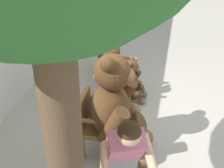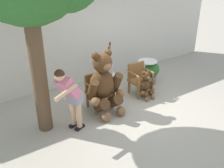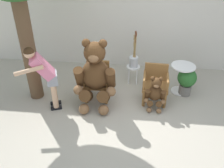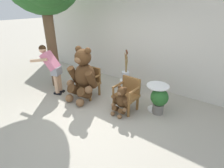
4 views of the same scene
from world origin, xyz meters
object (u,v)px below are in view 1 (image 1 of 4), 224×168
Objects in this scene: wooden_chair_left at (96,121)px; potted_plant at (109,57)px; round_side_table at (102,56)px; person_visitor at (124,157)px; brush_bucket at (65,74)px; white_stool at (67,91)px; teddy_bear_large at (116,106)px; wooden_chair_right at (116,74)px; teddy_bear_small at (133,80)px.

wooden_chair_left is 1.26× the size of potted_plant.
wooden_chair_left is 1.99m from round_side_table.
person_visitor is 2.21m from brush_bucket.
potted_plant reaches higher than white_stool.
wooden_chair_left is at bearing 28.94° from person_visitor.
white_stool is at bearing 35.20° from person_visitor.
teddy_bear_large is 3.33× the size of white_stool.
potted_plant is at bearing 22.48° from wooden_chair_right.
teddy_bear_small is 0.51× the size of person_visitor.
teddy_bear_large reaches higher than potted_plant.
wooden_chair_right is 0.81m from potted_plant.
round_side_table is 1.06× the size of potted_plant.
person_visitor is 3.13m from round_side_table.
round_side_table is (0.64, 0.68, 0.07)m from teddy_bear_small.
wooden_chair_left is at bearing 180.00° from wooden_chair_right.
person_visitor is at bearing -173.36° from teddy_bear_small.
teddy_bear_large is (-1.31, -0.26, 0.29)m from wooden_chair_right.
wooden_chair_right is at bearing 89.15° from teddy_bear_small.
wooden_chair_left is 1.12× the size of teddy_bear_small.
wooden_chair_left is 0.92× the size of brush_bucket.
teddy_bear_large is 2.00× the size of teddy_bear_small.
wooden_chair_right is 2.42m from person_visitor.
teddy_bear_large is at bearing 16.03° from person_visitor.
round_side_table is at bearing 17.92° from person_visitor.
round_side_table is (1.95, 0.40, -0.01)m from wooden_chair_left.
teddy_bear_large reaches higher than teddy_bear_small.
teddy_bear_small is at bearing 6.64° from person_visitor.
brush_bucket is (1.80, 1.27, -0.24)m from person_visitor.
brush_bucket reaches higher than wooden_chair_left.
potted_plant is (1.26, -0.41, 0.04)m from white_stool.
wooden_chair_right is 1.19× the size of round_side_table.
wooden_chair_left is 0.39m from teddy_bear_large.
wooden_chair_right is at bearing -0.00° from wooden_chair_left.
round_side_table is at bearing -15.25° from brush_bucket.
brush_bucket is 1.35m from potted_plant.
brush_bucket is at bearing 125.86° from wooden_chair_right.
wooden_chair_right reaches higher than potted_plant.
wooden_chair_left is 1.34m from teddy_bear_small.
round_side_table is at bearing 32.34° from wooden_chair_right.
teddy_bear_large is 1.26m from brush_bucket.
teddy_bear_large reaches higher than person_visitor.
round_side_table is at bearing 11.63° from wooden_chair_left.
person_visitor reaches higher than potted_plant.
brush_bucket is at bearing 41.83° from wooden_chair_left.
person_visitor reaches higher than brush_bucket.
teddy_bear_small is 0.95m from potted_plant.
person_visitor is at bearing -151.06° from wooden_chair_left.
wooden_chair_left is 1.32m from wooden_chair_right.
teddy_bear_small is 1.07× the size of round_side_table.
white_stool is 1.20m from round_side_table.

